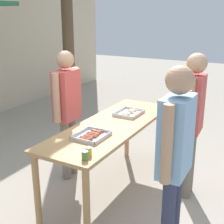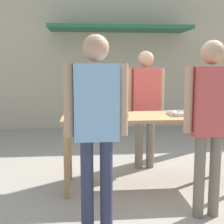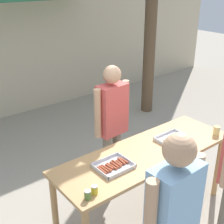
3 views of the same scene
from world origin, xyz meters
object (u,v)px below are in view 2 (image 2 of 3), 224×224
(person_customer_holding_hotdog, at_px, (96,115))
(person_customer_with_cup, at_px, (210,112))
(condiment_jar_mustard, at_px, (72,116))
(condiment_jar_ketchup, at_px, (79,116))
(person_server_behind_table, at_px, (145,99))
(food_tray_buns, at_px, (184,114))
(food_tray_sausages, at_px, (112,115))

(person_customer_holding_hotdog, bearing_deg, person_customer_with_cup, -173.83)
(condiment_jar_mustard, distance_m, person_customer_holding_hotdog, 0.81)
(person_customer_holding_hotdog, bearing_deg, condiment_jar_ketchup, -79.52)
(condiment_jar_ketchup, xyz_separation_m, person_server_behind_table, (0.97, 0.97, 0.09))
(food_tray_buns, xyz_separation_m, condiment_jar_ketchup, (-1.32, -0.23, 0.02))
(condiment_jar_ketchup, relative_size, person_customer_holding_hotdog, 0.05)
(condiment_jar_mustard, xyz_separation_m, person_customer_with_cup, (1.39, -0.61, 0.12))
(person_customer_holding_hotdog, relative_size, person_customer_with_cup, 1.02)
(food_tray_buns, distance_m, condiment_jar_mustard, 1.43)
(condiment_jar_ketchup, bearing_deg, person_customer_holding_hotdog, -78.16)
(food_tray_sausages, bearing_deg, food_tray_buns, -0.20)
(condiment_jar_ketchup, xyz_separation_m, person_customer_holding_hotdog, (0.16, -0.78, 0.13))
(food_tray_buns, xyz_separation_m, person_customer_with_cup, (-0.02, -0.86, 0.14))
(condiment_jar_mustard, relative_size, condiment_jar_ketchup, 1.00)
(food_tray_buns, relative_size, condiment_jar_ketchup, 4.42)
(condiment_jar_mustard, distance_m, person_server_behind_table, 1.45)
(condiment_jar_ketchup, bearing_deg, food_tray_sausages, 29.83)
(food_tray_sausages, xyz_separation_m, person_customer_holding_hotdog, (-0.23, -1.01, 0.16))
(food_tray_sausages, relative_size, condiment_jar_ketchup, 4.28)
(food_tray_buns, relative_size, person_customer_with_cup, 0.21)
(condiment_jar_ketchup, height_order, person_customer_holding_hotdog, person_customer_holding_hotdog)
(person_server_behind_table, distance_m, person_customer_holding_hotdog, 1.92)
(food_tray_sausages, height_order, condiment_jar_ketchup, condiment_jar_ketchup)
(food_tray_buns, relative_size, person_customer_holding_hotdog, 0.21)
(food_tray_sausages, relative_size, person_customer_holding_hotdog, 0.20)
(food_tray_sausages, height_order, condiment_jar_mustard, condiment_jar_mustard)
(food_tray_sausages, bearing_deg, person_server_behind_table, 52.45)
(person_server_behind_table, bearing_deg, food_tray_buns, -69.39)
(condiment_jar_ketchup, relative_size, person_server_behind_table, 0.05)
(condiment_jar_mustard, relative_size, person_customer_with_cup, 0.05)
(food_tray_buns, height_order, condiment_jar_ketchup, condiment_jar_ketchup)
(person_customer_holding_hotdog, bearing_deg, person_server_behind_table, -116.00)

